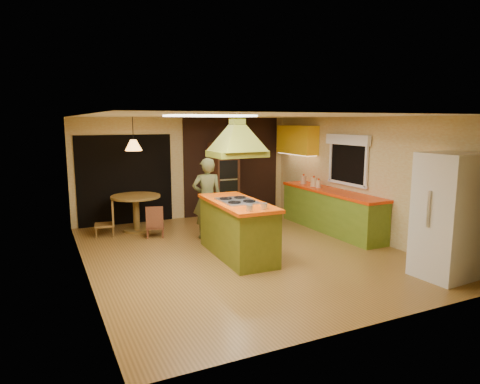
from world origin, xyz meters
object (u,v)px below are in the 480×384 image
kitchen_island (237,228)px  wall_oven (224,180)px  refrigerator (447,216)px  man (207,198)px  dining_table (136,206)px  canister_large (304,180)px

kitchen_island → wall_oven: bearing=72.8°
refrigerator → man: bearing=120.5°
wall_oven → dining_table: 2.42m
kitchen_island → wall_oven: (1.07, 3.08, 0.43)m
wall_oven → dining_table: bearing=-171.2°
kitchen_island → man: man is taller
kitchen_island → canister_large: 3.16m
dining_table → kitchen_island: bearing=-63.8°
wall_oven → dining_table: (-2.34, -0.51, -0.37)m
kitchen_island → man: (-0.05, 1.36, 0.33)m
man → wall_oven: bearing=-109.1°
man → refrigerator: (2.51, -3.71, 0.13)m
man → dining_table: 1.74m
refrigerator → kitchen_island: bearing=132.7°
refrigerator → canister_large: refrigerator is taller
dining_table → man: bearing=-44.9°
canister_large → wall_oven: bearing=138.5°
kitchen_island → wall_oven: size_ratio=1.10×
refrigerator → dining_table: 6.18m
kitchen_island → refrigerator: bearing=-41.7°
man → refrigerator: 4.48m
dining_table → canister_large: size_ratio=5.36×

